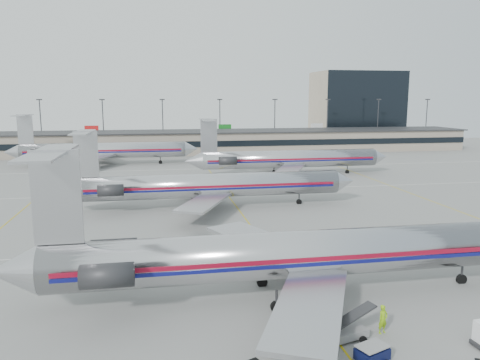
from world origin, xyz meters
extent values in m
plane|color=gray|center=(0.00, 0.00, 0.00)|extent=(260.00, 260.00, 0.00)
cube|color=silver|center=(0.00, 10.00, 0.01)|extent=(160.00, 0.15, 0.02)
cube|color=gray|center=(0.00, 98.00, 3.00)|extent=(160.00, 16.00, 6.00)
cube|color=black|center=(0.00, 89.90, 3.20)|extent=(160.00, 0.20, 1.60)
cube|color=#2D2D30|center=(0.00, 98.00, 6.10)|extent=(162.00, 17.00, 0.30)
cylinder|color=#38383D|center=(-45.00, 112.00, 7.50)|extent=(0.30, 0.30, 15.00)
cube|color=#2D2D30|center=(-45.00, 112.00, 15.10)|extent=(1.60, 0.40, 0.35)
cylinder|color=#38383D|center=(-27.00, 112.00, 7.50)|extent=(0.30, 0.30, 15.00)
cube|color=#2D2D30|center=(-27.00, 112.00, 15.10)|extent=(1.60, 0.40, 0.35)
cylinder|color=#38383D|center=(-9.00, 112.00, 7.50)|extent=(0.30, 0.30, 15.00)
cube|color=#2D2D30|center=(-9.00, 112.00, 15.10)|extent=(1.60, 0.40, 0.35)
cylinder|color=#38383D|center=(9.00, 112.00, 7.50)|extent=(0.30, 0.30, 15.00)
cube|color=#2D2D30|center=(9.00, 112.00, 15.10)|extent=(1.60, 0.40, 0.35)
cylinder|color=#38383D|center=(27.00, 112.00, 7.50)|extent=(0.30, 0.30, 15.00)
cube|color=#2D2D30|center=(27.00, 112.00, 15.10)|extent=(1.60, 0.40, 0.35)
cylinder|color=#38383D|center=(45.00, 112.00, 7.50)|extent=(0.30, 0.30, 15.00)
cube|color=#2D2D30|center=(45.00, 112.00, 15.10)|extent=(1.60, 0.40, 0.35)
cylinder|color=#38383D|center=(63.00, 112.00, 7.50)|extent=(0.30, 0.30, 15.00)
cube|color=#2D2D30|center=(63.00, 112.00, 15.10)|extent=(1.60, 0.40, 0.35)
cylinder|color=#38383D|center=(81.00, 112.00, 7.50)|extent=(0.30, 0.30, 15.00)
cube|color=#2D2D30|center=(81.00, 112.00, 15.10)|extent=(1.60, 0.40, 0.35)
cube|color=tan|center=(62.00, 128.00, 12.50)|extent=(30.00, 20.00, 25.00)
cylinder|color=silver|center=(0.18, -3.07, 3.46)|extent=(39.54, 3.66, 3.66)
cone|color=#B0B0B5|center=(-21.37, -3.07, 3.46)|extent=(3.56, 3.66, 3.66)
cube|color=maroon|center=(0.18, -4.91, 3.61)|extent=(37.56, 0.05, 0.35)
cube|color=#0D1060|center=(0.18, -4.91, 3.21)|extent=(37.56, 0.05, 0.28)
cube|color=#B0B0B5|center=(-1.80, 3.85, 2.47)|extent=(9.19, 13.40, 0.32)
cube|color=#B0B0B5|center=(-1.80, -9.99, 2.47)|extent=(9.19, 13.40, 0.32)
cube|color=#B0B0B5|center=(-18.10, -3.07, 8.65)|extent=(3.36, 0.25, 6.72)
cube|color=#B0B0B5|center=(-18.40, -3.07, 11.81)|extent=(2.37, 10.38, 0.18)
cylinder|color=#2D2D30|center=(-14.65, -0.25, 3.76)|extent=(3.56, 1.68, 1.68)
cylinder|color=#2D2D30|center=(-14.65, -5.88, 3.76)|extent=(3.56, 1.68, 1.68)
cylinder|color=#2D2D30|center=(14.02, -3.07, 0.82)|extent=(0.20, 0.20, 1.63)
cylinder|color=#2D2D30|center=(-2.78, -5.44, 0.82)|extent=(0.20, 0.20, 1.63)
cylinder|color=#2D2D30|center=(-2.78, -0.70, 0.82)|extent=(0.20, 0.20, 1.63)
cylinder|color=black|center=(14.02, -3.07, 0.35)|extent=(0.89, 0.30, 0.89)
cylinder|color=silver|center=(-3.44, 28.44, 3.23)|extent=(36.88, 3.41, 3.41)
cone|color=silver|center=(16.47, 28.44, 3.23)|extent=(2.95, 3.41, 3.41)
cone|color=#B0B0B5|center=(-23.54, 28.44, 3.23)|extent=(3.32, 3.41, 3.41)
cube|color=maroon|center=(-3.44, 26.72, 3.36)|extent=(35.03, 0.05, 0.32)
cube|color=#0D1060|center=(-3.44, 26.72, 3.00)|extent=(35.03, 0.05, 0.26)
cube|color=#B0B0B5|center=(-5.28, 34.89, 2.30)|extent=(8.57, 12.50, 0.30)
cube|color=#B0B0B5|center=(-5.28, 21.99, 2.30)|extent=(8.57, 12.50, 0.30)
cube|color=#B0B0B5|center=(-20.49, 28.44, 8.07)|extent=(3.13, 0.23, 6.27)
cube|color=#B0B0B5|center=(-20.77, 28.44, 11.02)|extent=(2.21, 9.68, 0.17)
cylinder|color=#2D2D30|center=(-17.27, 31.07, 3.50)|extent=(3.32, 1.57, 1.57)
cylinder|color=#2D2D30|center=(-17.27, 25.81, 3.50)|extent=(3.32, 1.57, 1.57)
cylinder|color=#2D2D30|center=(9.47, 28.44, 0.76)|extent=(0.18, 0.18, 1.52)
cylinder|color=#2D2D30|center=(-6.20, 26.23, 0.76)|extent=(0.18, 0.18, 1.52)
cylinder|color=#2D2D30|center=(-6.20, 30.65, 0.76)|extent=(0.18, 0.18, 1.52)
cylinder|color=black|center=(9.47, 28.44, 0.32)|extent=(0.83, 0.28, 0.83)
cylinder|color=silver|center=(15.62, 54.31, 3.32)|extent=(36.10, 3.51, 3.51)
cone|color=silver|center=(35.19, 54.31, 3.32)|extent=(3.04, 3.51, 3.51)
cone|color=#B0B0B5|center=(-4.14, 54.31, 3.32)|extent=(3.42, 3.51, 3.51)
cube|color=maroon|center=(15.62, 52.54, 3.47)|extent=(34.29, 0.05, 0.33)
cube|color=#0D1060|center=(15.62, 52.54, 3.09)|extent=(34.29, 0.05, 0.27)
cube|color=#B0B0B5|center=(13.72, 60.96, 2.37)|extent=(8.83, 12.88, 0.30)
cube|color=#B0B0B5|center=(13.72, 47.66, 2.37)|extent=(8.83, 12.88, 0.30)
cube|color=#B0B0B5|center=(-1.00, 54.31, 8.31)|extent=(3.23, 0.24, 6.46)
cube|color=#B0B0B5|center=(-1.29, 54.31, 11.35)|extent=(2.28, 9.97, 0.17)
cylinder|color=#2D2D30|center=(2.32, 57.02, 3.61)|extent=(3.42, 1.61, 1.61)
cylinder|color=#2D2D30|center=(2.32, 51.60, 3.61)|extent=(3.42, 1.61, 1.61)
cylinder|color=#2D2D30|center=(27.97, 54.31, 0.78)|extent=(0.19, 0.19, 1.57)
cylinder|color=#2D2D30|center=(12.77, 52.03, 0.78)|extent=(0.19, 0.19, 1.57)
cylinder|color=#2D2D30|center=(12.77, 56.59, 0.78)|extent=(0.19, 0.19, 1.57)
cylinder|color=black|center=(27.97, 54.31, 0.33)|extent=(0.85, 0.28, 0.85)
cylinder|color=silver|center=(-23.10, 76.14, 3.44)|extent=(37.31, 3.63, 3.63)
cone|color=silver|center=(-2.87, 76.14, 3.44)|extent=(3.14, 3.63, 3.63)
cone|color=#B0B0B5|center=(-43.52, 76.14, 3.44)|extent=(3.53, 3.63, 3.63)
cube|color=maroon|center=(-23.10, 74.31, 3.58)|extent=(35.44, 0.05, 0.34)
cube|color=#0D1060|center=(-23.10, 74.31, 3.19)|extent=(35.44, 0.05, 0.27)
cube|color=#B0B0B5|center=(-25.06, 83.01, 2.45)|extent=(9.13, 13.31, 0.31)
cube|color=#B0B0B5|center=(-25.06, 69.26, 2.45)|extent=(9.13, 13.31, 0.31)
cube|color=#B0B0B5|center=(-40.28, 76.14, 8.59)|extent=(3.34, 0.25, 6.68)
cube|color=#B0B0B5|center=(-40.58, 76.14, 11.73)|extent=(2.36, 10.31, 0.18)
cylinder|color=#2D2D30|center=(-36.85, 78.94, 3.73)|extent=(3.53, 1.67, 1.67)
cylinder|color=#2D2D30|center=(-36.85, 73.34, 3.73)|extent=(3.53, 1.67, 1.67)
cylinder|color=#2D2D30|center=(-10.34, 76.14, 0.81)|extent=(0.20, 0.20, 1.62)
cylinder|color=#2D2D30|center=(-26.05, 73.78, 0.81)|extent=(0.20, 0.20, 1.62)
cylinder|color=#2D2D30|center=(-26.05, 78.49, 0.81)|extent=(0.20, 0.20, 1.62)
cylinder|color=black|center=(-10.34, 76.14, 0.34)|extent=(0.88, 0.29, 0.88)
cube|color=#090E33|center=(1.12, -12.99, 0.53)|extent=(2.18, 1.86, 0.68)
cube|color=gray|center=(1.12, -12.99, 1.02)|extent=(2.18, 1.86, 0.06)
cylinder|color=black|center=(1.80, -12.45, 0.17)|extent=(0.35, 0.14, 0.35)
cylinder|color=black|center=(0.44, -12.45, 0.17)|extent=(0.35, 0.14, 0.35)
cylinder|color=black|center=(8.39, -12.20, 0.11)|extent=(0.21, 0.11, 0.21)
cube|color=gray|center=(0.24, -10.37, 0.45)|extent=(3.79, 2.20, 0.50)
cube|color=#2D2D30|center=(0.84, -10.37, 1.59)|extent=(3.73, 1.84, 1.28)
cylinder|color=black|center=(1.53, -9.83, 0.25)|extent=(0.50, 0.16, 0.50)
cylinder|color=black|center=(1.53, -10.92, 0.25)|extent=(0.50, 0.16, 0.50)
cylinder|color=black|center=(-1.04, -9.83, 0.25)|extent=(0.50, 0.16, 0.50)
cylinder|color=black|center=(-1.04, -10.92, 0.25)|extent=(0.50, 0.16, 0.50)
imported|color=#89C212|center=(3.38, -9.86, 0.98)|extent=(0.83, 0.67, 1.97)
camera|label=1|loc=(-11.11, -36.75, 15.49)|focal=35.00mm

